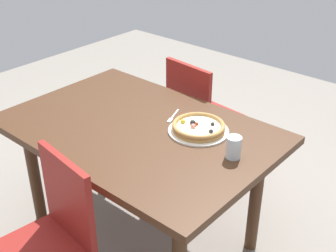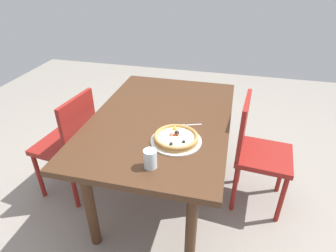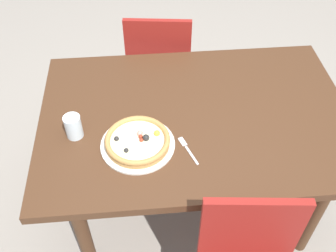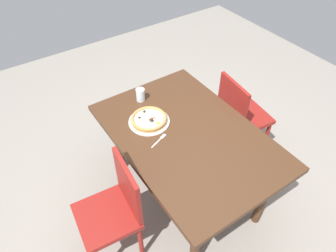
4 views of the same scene
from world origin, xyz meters
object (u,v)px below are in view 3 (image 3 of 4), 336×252
object	(u,v)px
dining_table	(195,127)
fork	(187,148)
pizza	(138,141)
drinking_glass	(73,127)
chair_far	(160,65)
plate	(138,145)

from	to	relation	value
dining_table	fork	xyz separation A→B (m)	(-0.07, -0.21, 0.09)
pizza	drinking_glass	xyz separation A→B (m)	(-0.27, 0.09, 0.02)
dining_table	drinking_glass	bearing A→B (deg)	-171.19
dining_table	drinking_glass	size ratio (longest dim) A/B	13.27
fork	chair_far	bearing A→B (deg)	-17.19
plate	fork	world-z (taller)	plate
drinking_glass	plate	bearing A→B (deg)	-17.35
chair_far	pizza	distance (m)	0.93
chair_far	plate	distance (m)	0.93
chair_far	plate	size ratio (longest dim) A/B	2.78
fork	drinking_glass	bearing A→B (deg)	55.19
drinking_glass	fork	bearing A→B (deg)	-14.19
chair_far	plate	xyz separation A→B (m)	(-0.15, -0.88, 0.25)
dining_table	drinking_glass	world-z (taller)	drinking_glass
pizza	fork	xyz separation A→B (m)	(0.21, -0.04, -0.03)
plate	drinking_glass	xyz separation A→B (m)	(-0.27, 0.09, 0.05)
pizza	chair_far	bearing A→B (deg)	80.01
dining_table	pizza	distance (m)	0.35
pizza	fork	distance (m)	0.21
fork	drinking_glass	distance (m)	0.50
chair_far	pizza	bearing A→B (deg)	-92.80
fork	plate	bearing A→B (deg)	59.44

